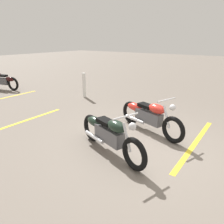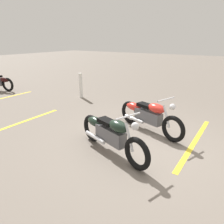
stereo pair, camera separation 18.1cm
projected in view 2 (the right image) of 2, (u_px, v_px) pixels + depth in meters
The scene contains 6 objects.
ground_plane at pixel (150, 146), 5.10m from camera, with size 60.00×60.00×0.00m, color slate.
motorcycle_bright_foreground at pixel (148, 115), 5.79m from camera, with size 2.14×0.88×1.04m.
motorcycle_dark_foreground at pixel (110, 133), 4.67m from camera, with size 2.15×0.87×1.04m.
bollard_post at pixel (81, 85), 9.09m from camera, with size 0.14×0.14×1.04m, color white.
parking_stripe_near at pixel (195, 142), 5.30m from camera, with size 3.20×0.12×0.01m, color yellow.
parking_stripe_mid at pixel (16, 124), 6.35m from camera, with size 3.20×0.12×0.01m, color yellow.
Camera 2 is at (-1.73, 4.31, 2.43)m, focal length 34.36 mm.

